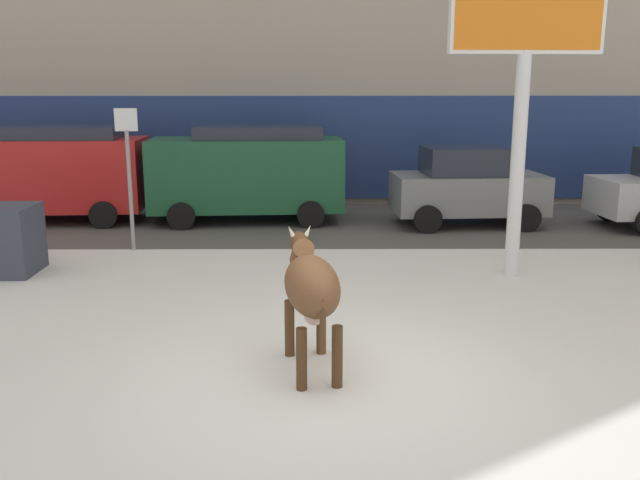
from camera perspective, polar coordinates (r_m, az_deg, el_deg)
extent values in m
plane|color=white|center=(7.96, 0.83, -11.01)|extent=(120.00, 120.00, 0.00)
cube|color=#514F4C|center=(16.53, 0.23, 1.49)|extent=(60.00, 5.60, 0.01)
cube|color=navy|center=(18.88, 0.16, 7.77)|extent=(43.12, 0.10, 2.80)
ellipsoid|color=brown|center=(7.65, -0.69, -3.85)|extent=(0.83, 1.48, 0.64)
cylinder|color=#472D19|center=(8.30, -2.58, -7.41)|extent=(0.12, 0.12, 0.70)
cylinder|color=#472D19|center=(8.35, 0.10, -7.26)|extent=(0.12, 0.12, 0.70)
cylinder|color=#472D19|center=(7.39, -1.56, -9.98)|extent=(0.12, 0.12, 0.70)
cylinder|color=#472D19|center=(7.46, 1.45, -9.77)|extent=(0.12, 0.12, 0.70)
cylinder|color=brown|center=(8.32, -1.54, -1.22)|extent=(0.34, 0.51, 0.44)
ellipsoid|color=#472D19|center=(8.51, -1.76, -0.22)|extent=(0.31, 0.47, 0.28)
cone|color=beige|center=(8.42, -2.47, 0.75)|extent=(0.12, 0.08, 0.15)
cone|color=beige|center=(8.45, -0.99, 0.81)|extent=(0.12, 0.08, 0.15)
cylinder|color=#472D19|center=(7.11, 0.20, -7.29)|extent=(0.06, 0.06, 0.60)
ellipsoid|color=beige|center=(7.58, -0.46, -6.40)|extent=(0.28, 0.32, 0.20)
cylinder|color=silver|center=(12.00, 16.26, 5.93)|extent=(0.24, 0.24, 3.80)
cube|color=red|center=(17.77, -21.91, 5.17)|extent=(4.71, 2.19, 1.70)
cube|color=#1E232D|center=(17.59, -21.24, 8.44)|extent=(3.10, 1.86, 0.30)
cylinder|color=black|center=(18.40, -16.37, 3.11)|extent=(0.65, 0.26, 0.64)
cylinder|color=black|center=(16.57, -17.73, 2.03)|extent=(0.65, 0.26, 0.64)
cylinder|color=black|center=(19.26, -25.09, 2.84)|extent=(0.65, 0.26, 0.64)
cube|color=#194C2D|center=(16.64, -6.15, 5.56)|extent=(4.71, 2.19, 1.70)
cube|color=#1E232D|center=(16.54, -5.18, 9.01)|extent=(3.10, 1.86, 0.30)
cylinder|color=black|center=(17.71, -1.13, 3.27)|extent=(0.65, 0.26, 0.64)
cylinder|color=black|center=(15.84, -0.79, 2.16)|extent=(0.65, 0.26, 0.64)
cylinder|color=black|center=(17.81, -10.80, 3.11)|extent=(0.65, 0.26, 0.64)
cylinder|color=black|center=(15.96, -11.58, 1.98)|extent=(0.65, 0.26, 0.64)
cube|color=slate|center=(16.48, 12.30, 3.87)|extent=(3.60, 1.92, 0.90)
cube|color=#1E232D|center=(16.35, 11.92, 6.54)|extent=(1.89, 1.61, 0.64)
cylinder|color=black|center=(17.70, 15.02, 2.84)|extent=(0.65, 0.26, 0.64)
cylinder|color=black|center=(16.12, 16.95, 1.80)|extent=(0.65, 0.26, 0.64)
cylinder|color=black|center=(17.10, 7.78, 2.82)|extent=(0.65, 0.26, 0.64)
cylinder|color=black|center=(15.46, 9.04, 1.75)|extent=(0.65, 0.26, 0.64)
cylinder|color=black|center=(18.16, 23.19, 2.49)|extent=(0.65, 0.26, 0.64)
cylinder|color=#282833|center=(20.65, 21.28, 4.09)|extent=(0.24, 0.24, 0.88)
cube|color=maroon|center=(20.56, 21.45, 6.18)|extent=(0.36, 0.22, 0.64)
sphere|color=tan|center=(20.53, 21.55, 7.37)|extent=(0.20, 0.20, 0.20)
cylinder|color=#282833|center=(19.48, 9.26, 4.32)|extent=(0.24, 0.24, 0.88)
cube|color=#232328|center=(19.39, 9.34, 6.54)|extent=(0.36, 0.22, 0.64)
sphere|color=#9E7051|center=(19.35, 9.38, 7.81)|extent=(0.20, 0.20, 0.20)
cylinder|color=gray|center=(14.03, -15.66, 3.98)|extent=(0.08, 0.08, 2.40)
cube|color=silver|center=(13.90, -16.00, 9.69)|extent=(0.44, 0.04, 0.44)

